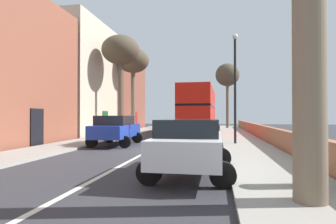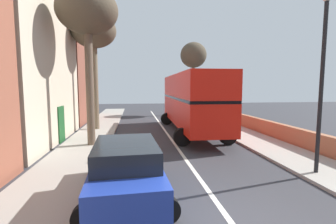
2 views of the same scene
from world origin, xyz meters
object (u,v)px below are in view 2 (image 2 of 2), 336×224
Objects in this scene: street_tree_left_0 at (87,14)px; street_tree_left_4 at (94,33)px; street_tree_right_3 at (193,56)px; double_decker_bus at (191,99)px; lamppost_right at (322,70)px; parked_car_blue_left_1 at (126,167)px.

street_tree_left_0 is 5.12m from street_tree_left_4.
street_tree_right_3 is (9.16, 14.38, -0.19)m from street_tree_left_0.
street_tree_left_4 is at bearing 164.48° from double_decker_bus.
street_tree_left_0 reaches higher than lamppost_right.
street_tree_left_4 is 1.33× the size of lamppost_right.
street_tree_left_0 is (-6.25, -3.23, 4.60)m from double_decker_bus.
lamppost_right reaches higher than parked_car_blue_left_1.
parked_car_blue_left_1 is at bearing -171.31° from lamppost_right.
street_tree_left_0 reaches higher than street_tree_right_3.
lamppost_right is (6.80, 1.04, 2.84)m from parked_car_blue_left_1.
street_tree_left_0 is at bearing -122.49° from street_tree_right_3.
double_decker_bus is 1.79× the size of lamppost_right.
street_tree_right_3 is 13.40m from street_tree_left_4.
street_tree_right_3 is 20.18m from lamppost_right.
double_decker_bus is 1.35× the size of street_tree_left_4.
street_tree_right_3 is at bearing 57.51° from street_tree_left_0.
parked_car_blue_left_1 is 7.44m from lamppost_right.
double_decker_bus is 1.38× the size of street_tree_right_3.
lamppost_right is (8.85, -5.58, -3.15)m from street_tree_left_0.
street_tree_left_4 is (-0.49, 5.10, 0.11)m from street_tree_left_0.
parked_car_blue_left_1 is at bearing -108.70° from street_tree_right_3.
street_tree_right_3 is at bearing 75.37° from double_decker_bus.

